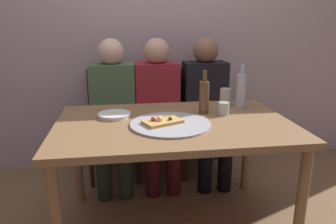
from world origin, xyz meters
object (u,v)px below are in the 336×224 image
object	(u,v)px
chair_middle	(156,114)
beer_bottle	(241,90)
wine_bottle	(204,97)
guest_in_sweater	(113,106)
chair_left	(114,116)
plate_stack	(114,115)
chair_right	(202,112)
tumbler_far	(225,97)
tumbler_near	(224,108)
guest_by_wall	(207,103)
pizza_tray	(170,124)
guest_in_beanie	(158,105)
pizza_slice_last	(162,121)
dining_table	(174,134)

from	to	relation	value
chair_middle	beer_bottle	bearing A→B (deg)	130.52
wine_bottle	guest_in_sweater	size ratio (longest dim) A/B	0.24
wine_bottle	chair_left	world-z (taller)	wine_bottle
plate_stack	chair_right	bearing A→B (deg)	43.30
tumbler_far	guest_in_sweater	world-z (taller)	guest_in_sweater
tumbler_near	beer_bottle	bearing A→B (deg)	41.18
chair_left	guest_by_wall	size ratio (longest dim) A/B	0.77
guest_in_sweater	wine_bottle	bearing A→B (deg)	137.14
beer_bottle	chair_middle	size ratio (longest dim) A/B	0.33
tumbler_far	chair_right	bearing A→B (deg)	93.91
pizza_tray	beer_bottle	world-z (taller)	beer_bottle
pizza_tray	wine_bottle	bearing A→B (deg)	39.62
wine_bottle	guest_in_sweater	world-z (taller)	guest_in_sweater
wine_bottle	guest_in_beanie	size ratio (longest dim) A/B	0.24
tumbler_near	guest_in_sweater	xyz separation A→B (m)	(-0.72, 0.60, -0.12)
pizza_slice_last	chair_middle	xyz separation A→B (m)	(0.06, 0.91, -0.23)
dining_table	guest_in_sweater	world-z (taller)	guest_in_sweater
pizza_tray	chair_left	size ratio (longest dim) A/B	0.52
dining_table	guest_in_beanie	bearing A→B (deg)	91.27
pizza_tray	chair_right	xyz separation A→B (m)	(0.42, 0.92, -0.21)
tumbler_far	chair_left	xyz separation A→B (m)	(-0.81, 0.51, -0.27)
plate_stack	guest_by_wall	xyz separation A→B (m)	(0.75, 0.55, -0.09)
pizza_slice_last	tumbler_near	size ratio (longest dim) A/B	3.11
plate_stack	tumbler_near	bearing A→B (deg)	-4.14
dining_table	plate_stack	xyz separation A→B (m)	(-0.36, 0.15, 0.09)
pizza_slice_last	guest_in_beanie	bearing A→B (deg)	85.29
pizza_tray	guest_by_wall	size ratio (longest dim) A/B	0.40
tumbler_far	chair_right	size ratio (longest dim) A/B	0.13
dining_table	tumbler_far	distance (m)	0.56
pizza_tray	guest_by_wall	world-z (taller)	guest_by_wall
dining_table	guest_in_sweater	distance (m)	0.80
pizza_slice_last	chair_middle	bearing A→B (deg)	86.07
pizza_slice_last	beer_bottle	world-z (taller)	beer_bottle
tumbler_far	chair_middle	xyz separation A→B (m)	(-0.44, 0.51, -0.27)
tumbler_far	chair_middle	world-z (taller)	chair_middle
pizza_tray	pizza_slice_last	world-z (taller)	pizza_slice_last
chair_middle	tumbler_far	bearing A→B (deg)	130.82
guest_by_wall	tumbler_far	bearing A→B (deg)	95.54
beer_bottle	chair_right	world-z (taller)	beer_bottle
chair_middle	guest_in_beanie	distance (m)	0.20
wine_bottle	guest_in_sweater	distance (m)	0.84
tumbler_near	chair_middle	size ratio (longest dim) A/B	0.09
chair_middle	guest_in_sweater	distance (m)	0.42
chair_right	guest_in_beanie	world-z (taller)	guest_in_beanie
tumbler_far	plate_stack	world-z (taller)	tumbler_far
pizza_tray	wine_bottle	xyz separation A→B (m)	(0.25, 0.21, 0.11)
plate_stack	guest_in_beanie	bearing A→B (deg)	58.43
beer_bottle	chair_left	world-z (taller)	beer_bottle
wine_bottle	beer_bottle	distance (m)	0.30
pizza_slice_last	chair_right	distance (m)	1.05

